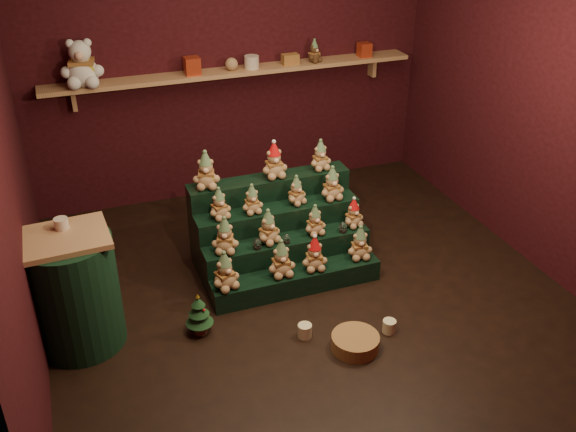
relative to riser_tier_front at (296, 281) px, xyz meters
name	(u,v)px	position (x,y,z in m)	size (l,w,h in m)	color
ground	(306,291)	(0.07, -0.04, -0.09)	(4.00, 4.00, 0.00)	black
back_wall	(230,56)	(0.07, 2.01, 1.31)	(4.00, 0.10, 2.80)	black
front_wall	(480,288)	(0.07, -2.09, 1.31)	(4.00, 0.10, 2.80)	black
right_wall	(545,97)	(2.12, -0.04, 1.31)	(0.10, 4.00, 2.80)	black
back_shelf	(235,72)	(0.07, 1.83, 1.20)	(3.60, 0.26, 0.24)	tan
riser_tier_front	(296,281)	(0.00, 0.00, 0.00)	(1.40, 0.22, 0.18)	black
riser_tier_midfront	(287,257)	(0.00, 0.22, 0.09)	(1.40, 0.22, 0.36)	black
riser_tier_midback	(278,235)	(0.00, 0.44, 0.18)	(1.40, 0.22, 0.54)	black
riser_tier_back	(270,214)	(0.00, 0.66, 0.27)	(1.40, 0.22, 0.72)	black
teddy_0	(225,271)	(-0.59, -0.02, 0.25)	(0.22, 0.20, 0.31)	tan
teddy_1	(281,258)	(-0.13, 0.00, 0.24)	(0.22, 0.20, 0.31)	tan
teddy_2	(314,253)	(0.15, -0.01, 0.24)	(0.21, 0.19, 0.29)	tan
teddy_3	(360,243)	(0.56, 0.01, 0.23)	(0.21, 0.19, 0.29)	tan
teddy_4	(225,235)	(-0.52, 0.21, 0.42)	(0.21, 0.19, 0.30)	tan
teddy_5	(268,227)	(-0.16, 0.22, 0.41)	(0.21, 0.18, 0.29)	tan
teddy_6	(315,220)	(0.24, 0.22, 0.40)	(0.19, 0.17, 0.26)	tan
teddy_7	(353,213)	(0.59, 0.23, 0.40)	(0.18, 0.16, 0.25)	tan
teddy_8	(219,203)	(-0.50, 0.44, 0.58)	(0.19, 0.17, 0.26)	tan
teddy_9	(252,199)	(-0.23, 0.43, 0.57)	(0.18, 0.16, 0.25)	tan
teddy_10	(296,190)	(0.17, 0.45, 0.57)	(0.18, 0.16, 0.25)	tan
teddy_11	(332,183)	(0.48, 0.43, 0.59)	(0.21, 0.19, 0.29)	tan
teddy_12	(206,170)	(-0.54, 0.66, 0.79)	(0.22, 0.20, 0.31)	tan
teddy_13	(274,160)	(0.04, 0.65, 0.78)	(0.22, 0.20, 0.31)	tan
teddy_14	(320,155)	(0.47, 0.66, 0.76)	(0.19, 0.17, 0.26)	tan
snow_globe_a	(257,244)	(-0.27, 0.16, 0.32)	(0.07, 0.07, 0.09)	black
snow_globe_b	(287,239)	(-0.03, 0.16, 0.31)	(0.06, 0.06, 0.08)	black
snow_globe_c	(343,227)	(0.47, 0.16, 0.32)	(0.07, 0.07, 0.09)	black
side_table	(74,291)	(-1.68, -0.05, 0.35)	(0.62, 0.62, 0.89)	tan
table_ornament	(61,223)	(-1.68, 0.05, 0.84)	(0.10, 0.10, 0.08)	beige
mini_christmas_tree	(199,314)	(-0.86, -0.26, 0.08)	(0.20, 0.20, 0.35)	#4B261B
mug_left	(305,331)	(-0.15, -0.57, -0.04)	(0.10, 0.10, 0.10)	beige
mug_right	(389,326)	(0.45, -0.73, -0.04)	(0.10, 0.10, 0.10)	beige
wicker_basket	(355,342)	(0.14, -0.81, -0.04)	(0.34, 0.34, 0.11)	olive
white_bear	(80,57)	(-1.32, 1.80, 1.49)	(0.37, 0.33, 0.52)	white
brown_bear	(314,51)	(0.87, 1.80, 1.34)	(0.16, 0.14, 0.22)	#492B18
gift_tin_red_a	(192,66)	(-0.35, 1.81, 1.31)	(0.14, 0.14, 0.16)	#AE351A
gift_tin_cream	(252,62)	(0.23, 1.81, 1.29)	(0.14, 0.14, 0.12)	beige
gift_tin_red_b	(364,50)	(1.42, 1.81, 1.30)	(0.12, 0.12, 0.14)	#AE351A
shelf_plush_ball	(232,64)	(0.03, 1.81, 1.29)	(0.12, 0.12, 0.12)	tan
scarf_gift_box	(290,59)	(0.62, 1.81, 1.28)	(0.16, 0.10, 0.10)	#CF501D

